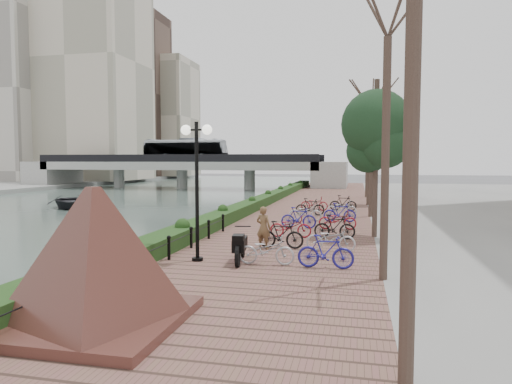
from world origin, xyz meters
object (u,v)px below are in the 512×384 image
(lamppost, at_px, (197,160))
(pedestrian, at_px, (263,228))
(boat, at_px, (70,201))
(granite_monument, at_px, (95,255))
(motorcycle, at_px, (240,245))

(lamppost, height_order, pedestrian, lamppost)
(boat, bearing_deg, pedestrian, -73.67)
(granite_monument, bearing_deg, motorcycle, 77.11)
(motorcycle, bearing_deg, boat, 128.26)
(lamppost, relative_size, pedestrian, 2.85)
(lamppost, bearing_deg, boat, 133.81)
(pedestrian, distance_m, boat, 23.88)
(granite_monument, relative_size, motorcycle, 2.83)
(motorcycle, bearing_deg, pedestrian, 74.64)
(granite_monument, height_order, lamppost, lamppost)
(granite_monument, relative_size, lamppost, 1.10)
(granite_monument, relative_size, boat, 1.00)
(motorcycle, relative_size, pedestrian, 1.11)
(boat, bearing_deg, motorcycle, -77.99)
(lamppost, height_order, boat, lamppost)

